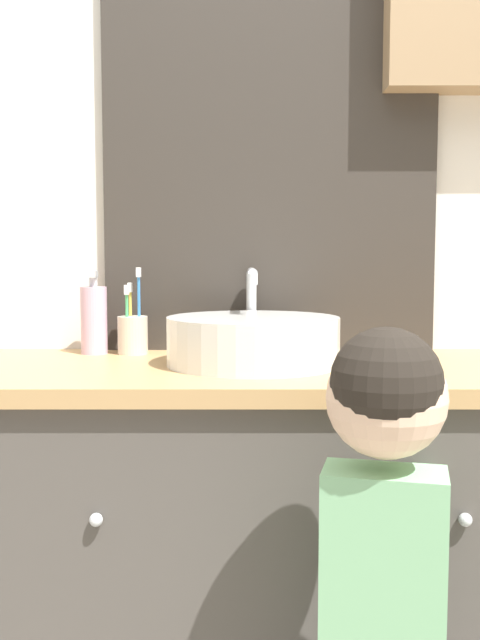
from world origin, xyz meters
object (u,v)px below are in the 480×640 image
Objects in this scene: toothbrush_holder at (134,333)px; drinking_cup at (399,359)px; child_figure at (386,553)px; soap_dispenser at (95,319)px; sink_basin at (255,339)px.

toothbrush_holder reaches higher than drinking_cup.
child_figure is at bearing -53.07° from toothbrush_holder.
soap_dispenser reaches higher than drinking_cup.
drinking_cup is at bearing -31.58° from soap_dispenser.
toothbrush_holder reaches higher than child_figure.
toothbrush_holder is 0.66m from drinking_cup.
child_figure is 11.19× the size of drinking_cup.
child_figure reaches higher than drinking_cup.
sink_basin reaches higher than drinking_cup.
soap_dispenser is at bearing 156.21° from sink_basin.
toothbrush_holder is 0.10m from soap_dispenser.
sink_basin is at bearing -29.96° from toothbrush_holder.
child_figure is (0.47, -0.62, -0.27)m from toothbrush_holder.
soap_dispenser is (-0.37, 0.16, 0.03)m from sink_basin.
toothbrush_holder is at bearing 126.93° from child_figure.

